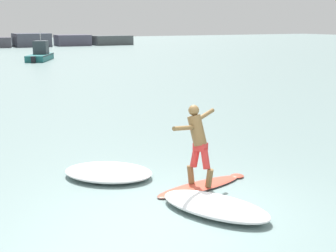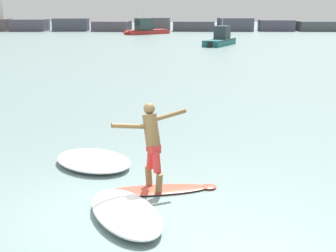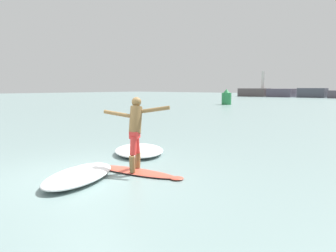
% 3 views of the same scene
% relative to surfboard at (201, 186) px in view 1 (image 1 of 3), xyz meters
% --- Properties ---
extents(ground_plane, '(200.00, 200.00, 0.00)m').
position_rel_surfboard_xyz_m(ground_plane, '(-0.71, -0.89, -0.03)').
color(ground_plane, gray).
extents(surfboard, '(2.41, 0.89, 0.20)m').
position_rel_surfboard_xyz_m(surfboard, '(0.00, 0.00, 0.00)').
color(surfboard, '#D74F3B').
rests_on(surfboard, ground).
extents(surfer, '(1.44, 0.85, 1.70)m').
position_rel_surfboard_xyz_m(surfer, '(-0.07, 0.05, 1.03)').
color(surfer, brown).
rests_on(surfer, surfboard).
extents(fishing_boat_near_jetty, '(3.59, 5.71, 2.66)m').
position_rel_surfboard_xyz_m(fishing_boat_near_jetty, '(5.15, 35.53, 0.52)').
color(fishing_boat_near_jetty, '#1D6666').
rests_on(fishing_boat_near_jetty, ground).
extents(wave_foam_at_tail, '(1.84, 2.43, 0.23)m').
position_rel_surfboard_xyz_m(wave_foam_at_tail, '(-0.49, -1.24, 0.08)').
color(wave_foam_at_tail, white).
rests_on(wave_foam_at_tail, ground).
extents(wave_foam_at_nose, '(2.45, 2.43, 0.23)m').
position_rel_surfboard_xyz_m(wave_foam_at_nose, '(-1.48, 1.57, 0.08)').
color(wave_foam_at_nose, white).
rests_on(wave_foam_at_nose, ground).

